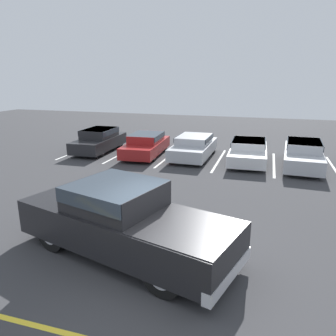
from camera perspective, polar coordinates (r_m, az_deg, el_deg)
ground_plane at (r=7.82m, az=-0.42°, el=-17.78°), size 60.00×60.00×0.00m
stall_stripe_a at (r=20.38m, az=-15.03°, el=3.02°), size 0.12×4.92×0.01m
stall_stripe_b at (r=19.07m, az=-7.89°, el=2.57°), size 0.12×4.92×0.01m
stall_stripe_c at (r=18.10m, az=0.13°, el=2.00°), size 0.12×4.92×0.01m
stall_stripe_d at (r=17.53m, az=8.86°, el=1.35°), size 0.12×4.92×0.01m
stall_stripe_e at (r=17.38m, az=17.96°, el=0.63°), size 0.12×4.92×0.01m
stall_stripe_f at (r=17.67m, az=26.97°, el=-0.10°), size 0.12×4.92×0.01m
aisle_stripe_foreground at (r=6.66m, az=-17.98°, el=-25.56°), size 9.96×0.12×0.01m
pickup_truck at (r=8.19m, az=-7.36°, el=-9.03°), size 5.99×3.52×1.80m
parked_sedan_a at (r=19.73m, az=-11.88°, el=4.89°), size 1.82×4.30×1.32m
parked_sedan_b at (r=18.36m, az=-3.85°, el=4.22°), size 2.00×4.38×1.21m
parked_sedan_c at (r=17.87m, az=4.51°, el=3.85°), size 1.91×4.29×1.19m
parked_sedan_d at (r=17.37m, az=13.80°, el=3.02°), size 1.91×4.38×1.15m
parked_sedan_e at (r=17.27m, az=22.48°, el=2.39°), size 1.96×4.72×1.27m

